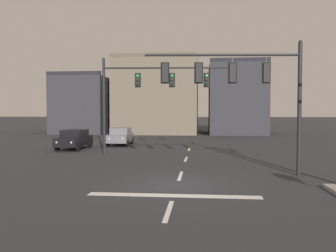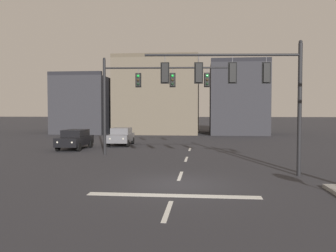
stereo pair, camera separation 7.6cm
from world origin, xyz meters
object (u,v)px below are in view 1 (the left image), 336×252
object	(u,v)px
signal_mast_near_side	(245,82)
car_lot_middle	(121,136)
signal_mast_far_side	(144,88)
car_lot_nearside	(74,139)

from	to	relation	value
signal_mast_near_side	car_lot_middle	distance (m)	17.74
signal_mast_near_side	signal_mast_far_side	bearing A→B (deg)	129.28
signal_mast_far_side	car_lot_nearside	bearing A→B (deg)	152.80
signal_mast_far_side	car_lot_middle	size ratio (longest dim) A/B	1.95
signal_mast_near_side	car_lot_nearside	xyz separation A→B (m)	(-12.47, 10.74, -3.63)
signal_mast_far_side	car_lot_middle	distance (m)	8.74
signal_mast_near_side	signal_mast_far_side	xyz separation A→B (m)	(-6.12, 7.48, 0.26)
car_lot_middle	car_lot_nearside	bearing A→B (deg)	-128.06
signal_mast_near_side	car_lot_middle	world-z (taller)	signal_mast_near_side
signal_mast_far_side	signal_mast_near_side	bearing A→B (deg)	-50.72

